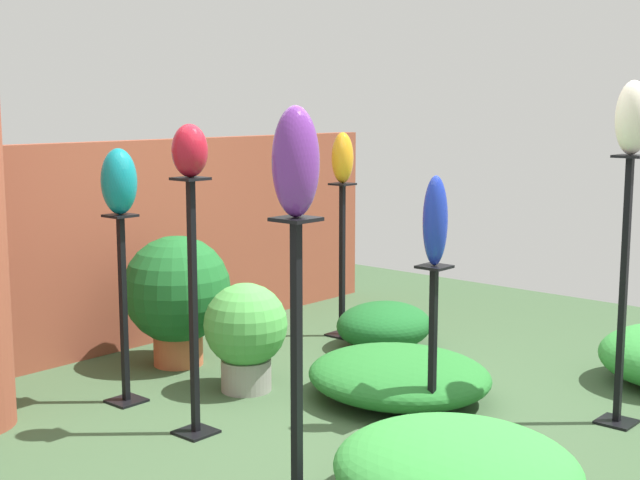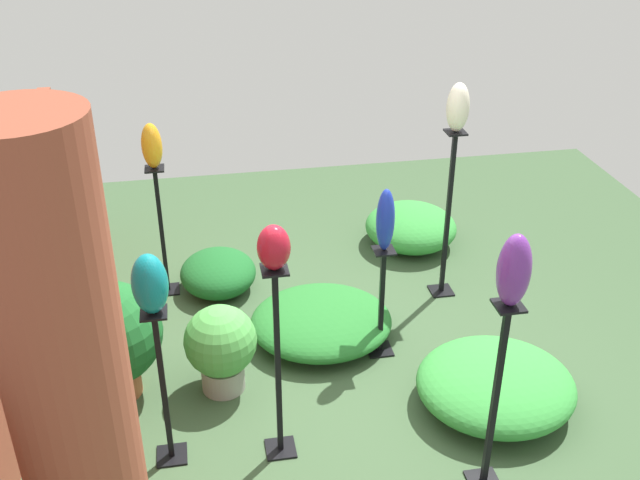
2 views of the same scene
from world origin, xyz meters
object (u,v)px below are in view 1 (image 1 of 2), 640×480
(pedestal_ivory, at_px, (623,302))
(art_vase_cobalt, at_px, (435,221))
(art_vase_amber, at_px, (343,158))
(art_vase_teal, at_px, (119,181))
(pedestal_cobalt, at_px, (433,355))
(art_vase_violet, at_px, (296,162))
(pedestal_amber, at_px, (342,267))
(pedestal_violet, at_px, (297,395))
(potted_plant_near_pillar, at_px, (246,331))
(pedestal_ruby, at_px, (193,318))
(art_vase_ivory, at_px, (633,118))
(pedestal_teal, at_px, (124,318))
(potted_plant_walkway_edge, at_px, (177,293))
(art_vase_ruby, at_px, (190,151))

(pedestal_ivory, distance_m, art_vase_cobalt, 1.16)
(art_vase_amber, relative_size, art_vase_teal, 0.99)
(pedestal_cobalt, distance_m, art_vase_violet, 1.89)
(pedestal_cobalt, xyz_separation_m, art_vase_violet, (-1.45, -0.31, 1.16))
(pedestal_amber, distance_m, art_vase_violet, 3.46)
(pedestal_violet, bearing_deg, pedestal_cobalt, 12.16)
(art_vase_teal, distance_m, potted_plant_near_pillar, 1.22)
(pedestal_violet, relative_size, pedestal_ruby, 0.96)
(pedestal_amber, height_order, art_vase_amber, art_vase_amber)
(pedestal_ivory, height_order, art_vase_ivory, art_vase_ivory)
(pedestal_violet, distance_m, pedestal_teal, 2.04)
(pedestal_ruby, bearing_deg, pedestal_ivory, -44.94)
(pedestal_teal, xyz_separation_m, potted_plant_near_pillar, (0.64, -0.39, -0.14))
(art_vase_amber, height_order, art_vase_ivory, art_vase_ivory)
(pedestal_violet, distance_m, art_vase_violet, 0.95)
(art_vase_cobalt, xyz_separation_m, art_vase_teal, (-0.87, 1.64, 0.18))
(art_vase_teal, relative_size, potted_plant_near_pillar, 0.56)
(pedestal_teal, distance_m, art_vase_cobalt, 1.97)
(art_vase_violet, height_order, potted_plant_walkway_edge, art_vase_violet)
(art_vase_teal, bearing_deg, art_vase_cobalt, -61.95)
(pedestal_amber, relative_size, potted_plant_near_pillar, 1.74)
(art_vase_amber, distance_m, potted_plant_near_pillar, 1.80)
(art_vase_teal, xyz_separation_m, potted_plant_walkway_edge, (0.73, 0.38, -0.84))
(pedestal_violet, bearing_deg, pedestal_teal, 73.44)
(pedestal_ruby, xyz_separation_m, pedestal_teal, (0.07, 0.72, -0.13))
(art_vase_violet, xyz_separation_m, art_vase_ruby, (0.51, 1.23, -0.02))
(art_vase_amber, xyz_separation_m, art_vase_ivory, (-0.46, -2.42, 0.33))
(pedestal_cobalt, xyz_separation_m, potted_plant_walkway_edge, (-0.15, 2.02, 0.09))
(pedestal_cobalt, xyz_separation_m, art_vase_ivory, (0.75, -0.76, 1.31))
(art_vase_ruby, bearing_deg, potted_plant_near_pillar, 25.08)
(pedestal_teal, height_order, art_vase_violet, art_vase_violet)
(pedestal_teal, bearing_deg, art_vase_ivory, -56.01)
(pedestal_violet, relative_size, art_vase_amber, 3.50)
(pedestal_cobalt, distance_m, art_vase_ruby, 1.74)
(pedestal_ivory, height_order, potted_plant_walkway_edge, pedestal_ivory)
(art_vase_ivory, bearing_deg, pedestal_ivory, -90.00)
(pedestal_ruby, distance_m, art_vase_ruby, 0.90)
(art_vase_ivory, bearing_deg, pedestal_teal, 123.99)
(pedestal_cobalt, bearing_deg, art_vase_ivory, -45.63)
(pedestal_ivory, relative_size, art_vase_ivory, 3.80)
(art_vase_amber, relative_size, art_vase_cobalt, 0.78)
(potted_plant_near_pillar, bearing_deg, pedestal_ivory, -64.11)
(art_vase_ruby, xyz_separation_m, art_vase_amber, (2.14, 0.74, -0.16))
(pedestal_ruby, xyz_separation_m, pedestal_ivory, (1.69, -1.68, 0.05))
(pedestal_violet, bearing_deg, pedestal_ruby, 67.40)
(pedestal_ivory, xyz_separation_m, art_vase_cobalt, (-0.75, 0.76, 0.46))
(art_vase_cobalt, height_order, art_vase_teal, art_vase_teal)
(pedestal_ruby, height_order, pedestal_teal, pedestal_ruby)
(pedestal_amber, xyz_separation_m, art_vase_violet, (-2.66, -1.97, 1.03))
(pedestal_ruby, distance_m, art_vase_violet, 1.62)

